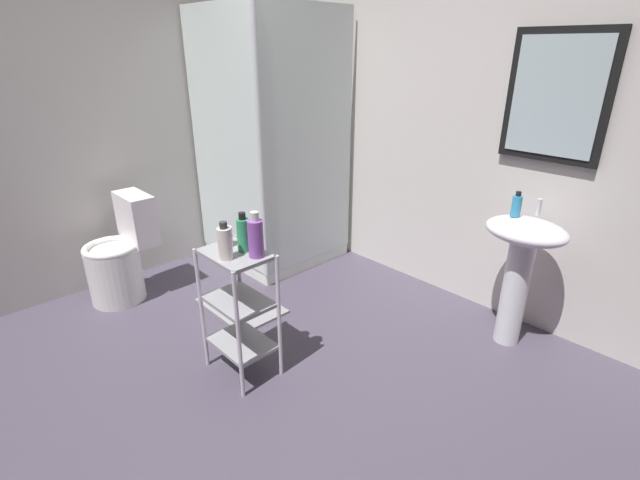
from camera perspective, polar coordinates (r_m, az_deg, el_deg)
ground_plane at (r=2.59m, az=-9.83°, el=-19.16°), size 4.20×4.20×0.02m
wall_back at (r=3.32m, az=16.75°, el=14.14°), size 4.20×0.14×2.50m
wall_left at (r=3.67m, az=-28.30°, el=13.16°), size 0.10×4.20×2.50m
shower_stall at (r=3.83m, az=-5.95°, el=3.91°), size 0.92×0.92×2.00m
pedestal_sink at (r=2.91m, az=23.91°, el=-1.97°), size 0.46×0.37×0.81m
sink_faucet at (r=2.92m, az=25.74°, el=3.74°), size 0.03×0.03×0.10m
toilet at (r=3.57m, az=-23.74°, el=-2.08°), size 0.37×0.49×0.76m
storage_cart at (r=2.52m, az=-10.13°, el=-7.83°), size 0.38×0.28×0.74m
hand_soap_bottle at (r=2.85m, az=23.42°, el=4.00°), size 0.05×0.05×0.15m
lotion_bottle_white at (r=2.28m, az=-11.85°, el=-0.34°), size 0.07×0.07×0.20m
body_wash_bottle_green at (r=2.35m, az=-9.60°, el=0.73°), size 0.06×0.06×0.21m
conditioner_bottle_purple at (r=2.28m, az=-8.07°, el=0.34°), size 0.08×0.08×0.24m
rinse_cup at (r=2.45m, az=-11.67°, el=0.42°), size 0.07×0.07×0.11m
bath_mat at (r=3.33m, az=-9.84°, el=-8.13°), size 0.60×0.40×0.02m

